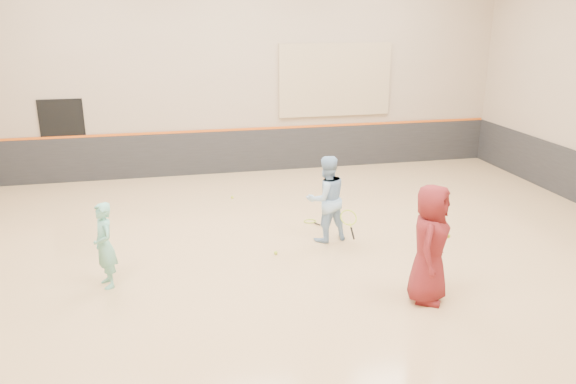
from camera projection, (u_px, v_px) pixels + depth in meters
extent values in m
cube|color=tan|center=(281.00, 264.00, 10.30)|extent=(15.00, 12.00, 0.20)
cube|color=tan|center=(234.00, 63.00, 14.93)|extent=(15.00, 0.02, 6.00)
cube|color=tan|center=(464.00, 218.00, 3.76)|extent=(15.00, 0.02, 6.00)
cube|color=#232326|center=(237.00, 151.00, 15.63)|extent=(14.90, 0.04, 1.20)
cube|color=#D85914|center=(236.00, 130.00, 15.43)|extent=(14.90, 0.03, 0.06)
cube|color=tan|center=(335.00, 80.00, 15.61)|extent=(3.20, 0.08, 2.00)
cube|color=black|center=(64.00, 142.00, 14.55)|extent=(1.10, 0.05, 2.20)
imported|color=#70C2AE|center=(105.00, 245.00, 9.07)|extent=(0.51, 0.61, 1.44)
imported|color=#96BFE8|center=(326.00, 199.00, 10.88)|extent=(0.95, 0.80, 1.71)
imported|color=maroon|center=(430.00, 244.00, 8.55)|extent=(1.02, 1.10, 1.89)
sphere|color=#B3D331|center=(276.00, 253.00, 10.45)|extent=(0.07, 0.07, 0.07)
sphere|color=#B0CE2F|center=(448.00, 236.00, 8.38)|extent=(0.07, 0.07, 0.07)
sphere|color=#CCE435|center=(232.00, 197.00, 13.57)|extent=(0.07, 0.07, 0.07)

